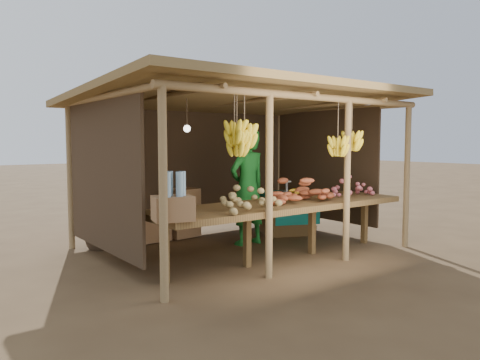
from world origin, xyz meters
TOP-DOWN VIEW (x-y plane):
  - ground at (0.00, 0.00)m, footprint 60.00×60.00m
  - stall_structure at (-0.03, -0.08)m, footprint 4.70×3.50m
  - counter at (0.00, -0.95)m, footprint 3.90×1.05m
  - potato_heap at (-0.86, -1.26)m, footprint 1.00×0.78m
  - sweet_potato_heap at (0.24, -1.00)m, footprint 1.17×0.84m
  - onion_heap at (1.35, -1.00)m, footprint 0.80×0.49m
  - banana_pile at (0.32, -0.70)m, footprint 0.55×0.33m
  - tomato_basin at (-1.66, -0.85)m, footprint 0.34×0.34m
  - bottle_box at (-1.90, -1.33)m, footprint 0.49×0.43m
  - vendor at (0.24, 0.12)m, footprint 0.69×0.47m
  - tarp_crate at (1.29, 0.39)m, footprint 1.02×0.96m
  - carton_stack at (-0.53, 1.20)m, footprint 1.12×0.46m
  - burlap_sacks at (-1.58, 1.20)m, footprint 0.82×0.43m

SIDE VIEW (x-z plane):
  - ground at x=0.00m, z-range 0.00..0.00m
  - burlap_sacks at x=-1.58m, z-range -0.04..0.54m
  - carton_stack at x=-0.53m, z-range -0.05..0.77m
  - tarp_crate at x=1.29m, z-range -0.09..0.88m
  - counter at x=0.00m, z-range 0.34..1.14m
  - tomato_basin at x=-1.66m, z-range 0.78..0.96m
  - vendor at x=0.24m, z-range 0.00..1.84m
  - banana_pile at x=0.32m, z-range 0.80..1.14m
  - onion_heap at x=1.35m, z-range 0.80..1.16m
  - sweet_potato_heap at x=0.24m, z-range 0.80..1.16m
  - potato_heap at x=-0.86m, z-range 0.80..1.16m
  - bottle_box at x=-1.90m, z-range 0.74..1.26m
  - stall_structure at x=-0.03m, z-range 0.69..3.13m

